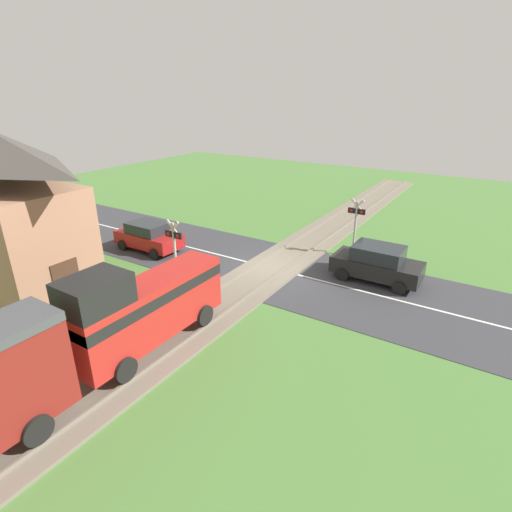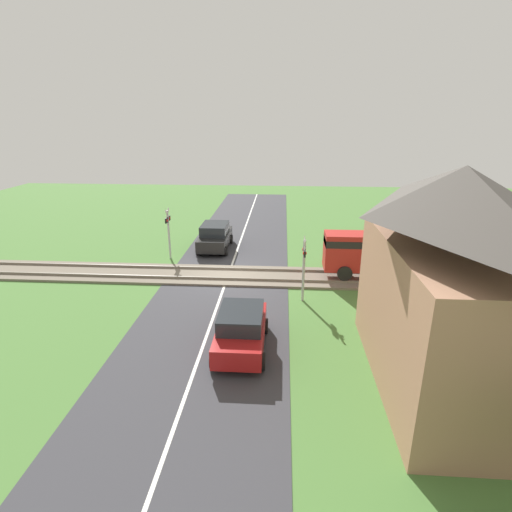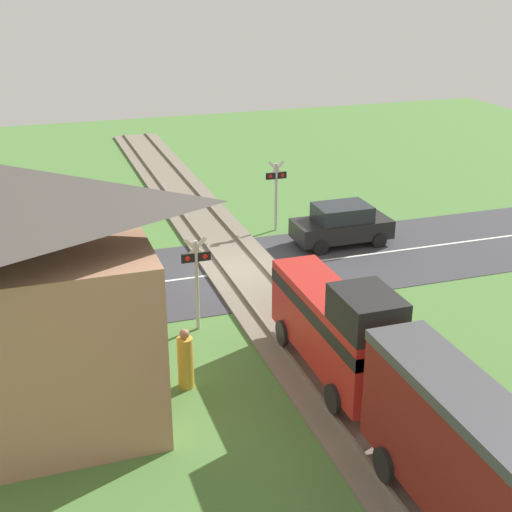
# 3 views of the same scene
# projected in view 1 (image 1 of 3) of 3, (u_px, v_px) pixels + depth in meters

# --- Properties ---
(ground_plane) EXTENTS (60.00, 60.00, 0.00)m
(ground_plane) POSITION_uv_depth(u_px,v_px,m) (272.00, 269.00, 19.61)
(ground_plane) COLOR #4C7A38
(road_surface) EXTENTS (48.00, 6.40, 0.02)m
(road_surface) POSITION_uv_depth(u_px,v_px,m) (272.00, 269.00, 19.61)
(road_surface) COLOR #38383D
(road_surface) RESTS_ON ground_plane
(track_bed) EXTENTS (2.80, 48.00, 0.24)m
(track_bed) POSITION_uv_depth(u_px,v_px,m) (272.00, 267.00, 19.59)
(track_bed) COLOR #756B5B
(track_bed) RESTS_ON ground_plane
(train) EXTENTS (1.58, 12.83, 3.18)m
(train) POSITION_uv_depth(u_px,v_px,m) (36.00, 362.00, 9.84)
(train) COLOR red
(train) RESTS_ON track_bed
(car_near_crossing) EXTENTS (3.93, 1.92, 1.67)m
(car_near_crossing) POSITION_uv_depth(u_px,v_px,m) (377.00, 263.00, 18.11)
(car_near_crossing) COLOR black
(car_near_crossing) RESTS_ON ground_plane
(car_far_side) EXTENTS (3.72, 1.86, 1.57)m
(car_far_side) POSITION_uv_depth(u_px,v_px,m) (149.00, 236.00, 21.63)
(car_far_side) COLOR #A81919
(car_far_side) RESTS_ON ground_plane
(crossing_signal_west_approach) EXTENTS (0.90, 0.18, 3.05)m
(crossing_signal_west_approach) POSITION_uv_depth(u_px,v_px,m) (356.00, 220.00, 20.54)
(crossing_signal_west_approach) COLOR #B7B7B7
(crossing_signal_west_approach) RESTS_ON ground_plane
(crossing_signal_east_approach) EXTENTS (0.90, 0.18, 3.05)m
(crossing_signal_east_approach) POSITION_uv_depth(u_px,v_px,m) (174.00, 244.00, 17.19)
(crossing_signal_east_approach) COLOR #B7B7B7
(crossing_signal_east_approach) RESTS_ON ground_plane
(station_building) EXTENTS (8.01, 3.89, 6.86)m
(station_building) POSITION_uv_depth(u_px,v_px,m) (3.00, 215.00, 16.47)
(station_building) COLOR #AD7A5B
(station_building) RESTS_ON ground_plane
(pedestrian_by_station) EXTENTS (0.43, 0.43, 1.73)m
(pedestrian_by_station) POSITION_uv_depth(u_px,v_px,m) (101.00, 290.00, 15.76)
(pedestrian_by_station) COLOR gold
(pedestrian_by_station) RESTS_ON ground_plane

